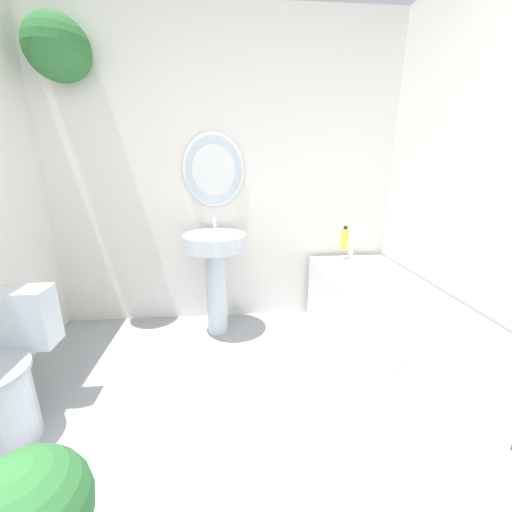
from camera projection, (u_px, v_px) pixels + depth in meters
The scene contains 4 objects.
wall_back at pixel (203, 162), 2.44m from camera, with size 2.86×0.41×2.40m.
pedestal_sink at pixel (216, 263), 2.39m from camera, with size 0.47×0.47×0.91m.
bathtub at pixel (382, 324), 2.08m from camera, with size 0.63×1.46×0.63m.
shampoo_bottle at pixel (345, 239), 2.55m from camera, with size 0.06×0.06×0.20m.
Camera 1 is at (0.05, -0.19, 1.32)m, focal length 22.00 mm.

